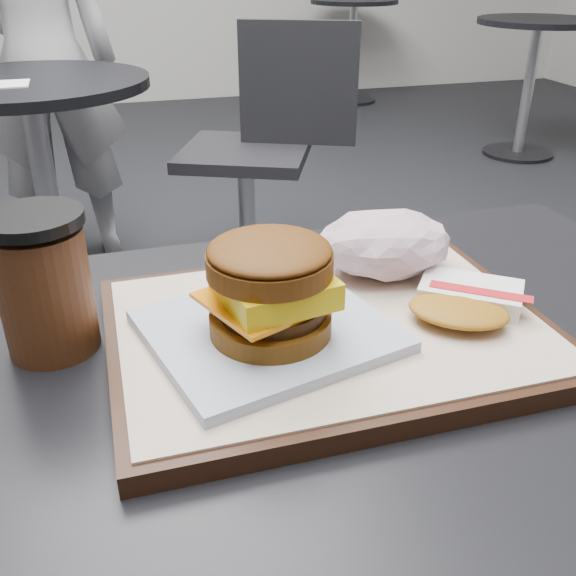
# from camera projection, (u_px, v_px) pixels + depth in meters

# --- Properties ---
(customer_table) EXTENTS (0.80, 0.60, 0.77)m
(customer_table) POSITION_uv_depth(u_px,v_px,m) (338.00, 533.00, 0.61)
(customer_table) COLOR #A5A5AA
(customer_table) RESTS_ON ground
(serving_tray) EXTENTS (0.38, 0.28, 0.02)m
(serving_tray) POSITION_uv_depth(u_px,v_px,m) (329.00, 331.00, 0.57)
(serving_tray) COLOR black
(serving_tray) RESTS_ON customer_table
(breakfast_sandwich) EXTENTS (0.22, 0.21, 0.09)m
(breakfast_sandwich) POSITION_uv_depth(u_px,v_px,m) (270.00, 299.00, 0.52)
(breakfast_sandwich) COLOR silver
(breakfast_sandwich) RESTS_ON serving_tray
(hash_brown) EXTENTS (0.14, 0.13, 0.02)m
(hash_brown) POSITION_uv_depth(u_px,v_px,m) (465.00, 301.00, 0.57)
(hash_brown) COLOR white
(hash_brown) RESTS_ON serving_tray
(crumpled_wrapper) EXTENTS (0.13, 0.11, 0.06)m
(crumpled_wrapper) POSITION_uv_depth(u_px,v_px,m) (386.00, 244.00, 0.64)
(crumpled_wrapper) COLOR silver
(crumpled_wrapper) RESTS_ON serving_tray
(coffee_cup) EXTENTS (0.08, 0.08, 0.12)m
(coffee_cup) POSITION_uv_depth(u_px,v_px,m) (44.00, 285.00, 0.53)
(coffee_cup) COLOR #42200F
(coffee_cup) RESTS_ON customer_table
(neighbor_table) EXTENTS (0.70, 0.70, 0.75)m
(neighbor_table) POSITION_uv_depth(u_px,v_px,m) (39.00, 147.00, 1.94)
(neighbor_table) COLOR black
(neighbor_table) RESTS_ON ground
(napkin) EXTENTS (0.12, 0.12, 0.00)m
(napkin) POSITION_uv_depth(u_px,v_px,m) (6.00, 84.00, 1.75)
(napkin) COLOR white
(napkin) RESTS_ON neighbor_table
(neighbor_chair) EXTENTS (0.66, 0.56, 0.88)m
(neighbor_chair) POSITION_uv_depth(u_px,v_px,m) (264.00, 137.00, 2.19)
(neighbor_chair) COLOR #B0B0B5
(neighbor_chair) RESTS_ON ground
(patron) EXTENTS (0.55, 0.37, 1.46)m
(patron) POSITION_uv_depth(u_px,v_px,m) (42.00, 63.00, 2.24)
(patron) COLOR silver
(patron) RESTS_ON ground
(bg_table_near) EXTENTS (0.66, 0.66, 0.75)m
(bg_table_near) POSITION_uv_depth(u_px,v_px,m) (534.00, 55.00, 3.55)
(bg_table_near) COLOR black
(bg_table_near) RESTS_ON ground
(bg_table_far) EXTENTS (0.66, 0.66, 0.75)m
(bg_table_far) POSITION_uv_depth(u_px,v_px,m) (353.00, 26.00, 4.89)
(bg_table_far) COLOR black
(bg_table_far) RESTS_ON ground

